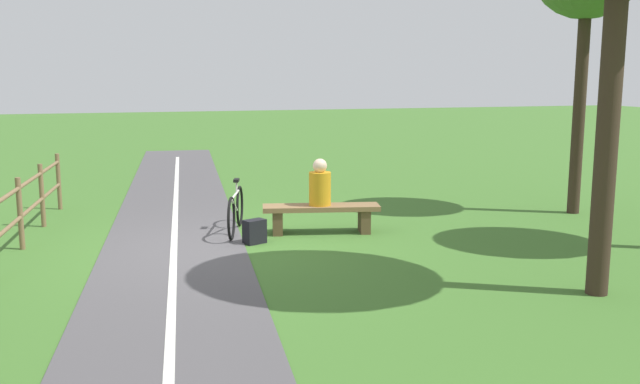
{
  "coord_description": "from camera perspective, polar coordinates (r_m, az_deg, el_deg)",
  "views": [
    {
      "loc": [
        1.55,
        10.09,
        2.57
      ],
      "look_at": [
        -1.06,
        1.58,
        1.06
      ],
      "focal_mm": 38.74,
      "sensor_mm": 36.0,
      "label": 1
    }
  ],
  "objects": [
    {
      "name": "ground_plane",
      "position": [
        10.53,
        -8.11,
        -4.61
      ],
      "size": [
        80.0,
        80.0,
        0.0
      ],
      "primitive_type": "plane",
      "color": "#3D6B28"
    },
    {
      "name": "paved_path",
      "position": [
        6.62,
        -12.33,
        -13.39
      ],
      "size": [
        5.75,
        36.03,
        0.02
      ],
      "primitive_type": "cube",
      "rotation": [
        0.0,
        0.0,
        -0.1
      ],
      "color": "#4C494C",
      "rests_on": "ground_plane"
    },
    {
      "name": "path_centre_line",
      "position": [
        6.62,
        -12.33,
        -13.31
      ],
      "size": [
        3.34,
        31.85,
        0.0
      ],
      "primitive_type": "cube",
      "rotation": [
        0.0,
        0.0,
        -0.1
      ],
      "color": "silver",
      "rests_on": "paved_path"
    },
    {
      "name": "bench",
      "position": [
        11.34,
        0.09,
        -1.78
      ],
      "size": [
        1.97,
        0.85,
        0.47
      ],
      "rotation": [
        0.0,
        0.0,
        -0.21
      ],
      "color": "brown",
      "rests_on": "ground_plane"
    },
    {
      "name": "person_seated",
      "position": [
        11.26,
        -0.01,
        0.56
      ],
      "size": [
        0.43,
        0.43,
        0.77
      ],
      "rotation": [
        0.0,
        0.0,
        -0.21
      ],
      "color": "orange",
      "rests_on": "bench"
    },
    {
      "name": "bicycle",
      "position": [
        11.45,
        -6.98,
        -1.54
      ],
      "size": [
        0.58,
        1.7,
        0.88
      ],
      "rotation": [
        0.0,
        0.0,
        1.26
      ],
      "color": "black",
      "rests_on": "ground_plane"
    },
    {
      "name": "backpack",
      "position": [
        10.72,
        -5.45,
        -3.28
      ],
      "size": [
        0.38,
        0.34,
        0.38
      ],
      "rotation": [
        0.0,
        0.0,
        3.56
      ],
      "color": "black",
      "rests_on": "ground_plane"
    }
  ]
}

